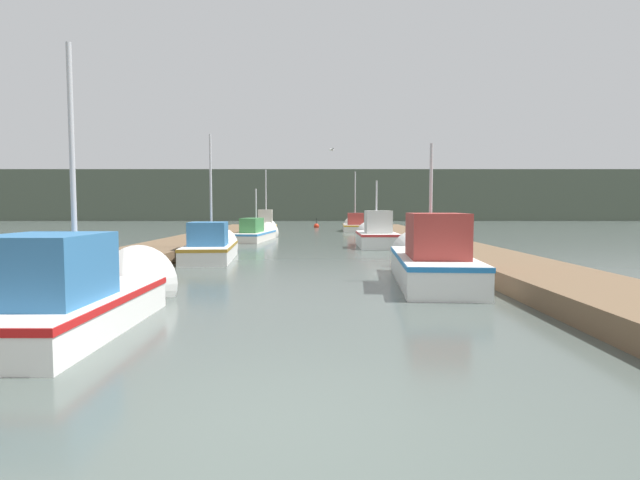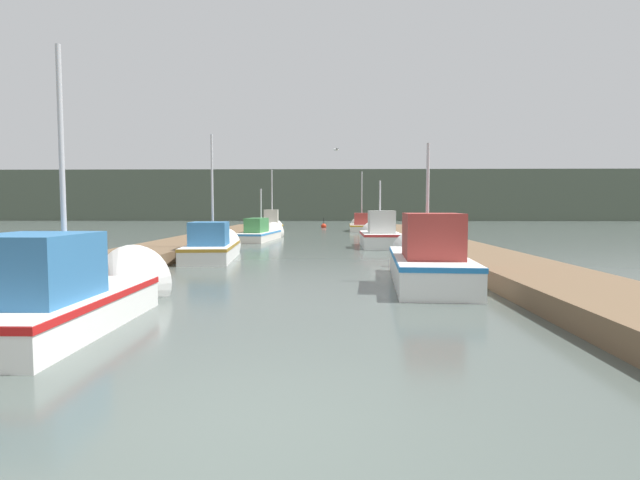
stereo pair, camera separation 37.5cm
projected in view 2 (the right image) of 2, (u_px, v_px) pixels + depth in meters
name	position (u px, v px, depth m)	size (l,w,h in m)	color
ground_plane	(238.00, 427.00, 4.15)	(200.00, 200.00, 0.00)	#47514C
dock_left	(178.00, 247.00, 20.22)	(2.39, 40.00, 0.42)	brown
dock_right	(448.00, 247.00, 19.97)	(2.39, 40.00, 0.42)	brown
distant_shore_ridge	(326.00, 196.00, 72.95)	(120.00, 16.00, 6.72)	#4C5647
fishing_boat_0	(75.00, 293.00, 7.92)	(1.69, 4.86, 4.76)	silver
fishing_boat_1	(426.00, 259.00, 12.41)	(2.08, 6.09, 3.81)	silver
fishing_boat_2	(214.00, 246.00, 17.89)	(1.95, 5.25, 4.81)	silver
fishing_boat_3	(379.00, 235.00, 23.28)	(1.73, 4.65, 3.50)	silver
fishing_boat_4	(263.00, 233.00, 27.95)	(1.96, 6.20, 3.24)	silver
fishing_boat_5	(272.00, 227.00, 33.37)	(1.67, 5.57, 4.60)	silver
fishing_boat_6	(361.00, 226.00, 38.21)	(1.91, 4.68, 5.09)	silver
mooring_piling_0	(441.00, 244.00, 16.00)	(0.36, 0.36, 1.25)	#473523
mooring_piling_1	(276.00, 220.00, 43.79)	(0.30, 0.30, 1.32)	#473523
channel_buoy	(324.00, 226.00, 43.90)	(0.46, 0.46, 0.96)	red
seagull_lead	(336.00, 150.00, 26.30)	(0.31, 0.56, 0.12)	white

